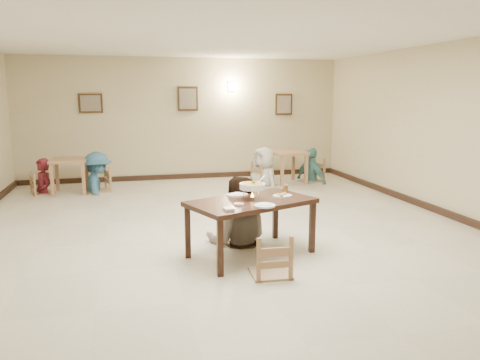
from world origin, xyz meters
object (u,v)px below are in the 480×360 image
object	(u,v)px
curry_warmer	(252,186)
bg_chair_ll	(42,172)
chair_near	(271,235)
main_diner	(238,177)
drink_glass	(285,188)
bg_diner_c	(264,147)
bg_diner_b	(96,152)
main_table	(251,206)
bg_table_left	(69,165)
bg_table_right	(288,157)
bg_diner_d	(312,148)
bg_chair_lr	(97,168)
chair_far	(234,207)
bg_diner_a	(41,159)
bg_chair_rl	(264,164)
bg_chair_rr	(312,160)

from	to	relation	value
curry_warmer	bg_chair_ll	size ratio (longest dim) A/B	0.40
chair_near	main_diner	distance (m)	1.39
drink_glass	bg_chair_ll	size ratio (longest dim) A/B	0.15
drink_glass	bg_diner_c	distance (m)	4.46
bg_diner_b	main_table	bearing A→B (deg)	-163.90
chair_near	bg_table_left	distance (m)	6.19
bg_table_right	bg_table_left	bearing A→B (deg)	179.78
bg_diner_d	main_diner	bearing A→B (deg)	125.17
curry_warmer	bg_diner_b	bearing A→B (deg)	115.23
bg_chair_lr	bg_table_right	bearing A→B (deg)	73.98
drink_glass	bg_chair_ll	distance (m)	5.96
bg_table_left	bg_diner_c	bearing A→B (deg)	-1.31
bg_chair_lr	bg_diner_d	xyz separation A→B (m)	(5.03, 0.04, 0.30)
chair_far	bg_table_left	distance (m)	4.91
chair_near	bg_diner_c	world-z (taller)	bg_diner_c
main_table	bg_diner_a	xyz separation A→B (m)	(-3.33, 4.82, 0.10)
bg_chair_rl	bg_chair_rr	world-z (taller)	bg_chair_rr
bg_chair_ll	drink_glass	bearing A→B (deg)	-160.21
bg_table_left	bg_diner_d	xyz separation A→B (m)	(5.59, 0.02, 0.22)
bg_diner_c	bg_diner_d	distance (m)	1.25
bg_table_left	bg_diner_b	world-z (taller)	bg_diner_b
chair_near	bg_table_left	bearing A→B (deg)	-59.36
bg_table_left	bg_chair_lr	bearing A→B (deg)	-1.72
chair_near	bg_diner_c	distance (m)	5.63
bg_chair_rl	bg_diner_a	distance (m)	4.91
bg_table_left	bg_chair_ll	bearing A→B (deg)	176.87
chair_near	bg_chair_ll	bearing A→B (deg)	-55.06
main_table	bg_diner_a	distance (m)	5.86
main_table	bg_diner_c	world-z (taller)	bg_diner_c
bg_diner_c	chair_near	bearing A→B (deg)	-37.07
curry_warmer	bg_diner_d	bearing A→B (deg)	59.70
main_table	bg_table_left	xyz separation A→B (m)	(-2.77, 4.78, -0.06)
main_diner	bg_diner_d	world-z (taller)	main_diner
bg_table_left	bg_diner_c	size ratio (longest dim) A/B	0.43
chair_far	bg_table_right	bearing A→B (deg)	80.48
bg_chair_rr	bg_diner_c	xyz separation A→B (m)	(-1.25, -0.12, 0.36)
main_diner	bg_table_right	size ratio (longest dim) A/B	2.23
chair_near	bg_diner_a	xyz separation A→B (m)	(-3.38, 5.54, 0.28)
main_table	bg_table_right	distance (m)	5.25
bg_table_right	bg_diner_c	world-z (taller)	bg_diner_c
main_table	bg_diner_d	distance (m)	5.58
bg_chair_rr	bg_diner_b	xyz separation A→B (m)	(-5.03, -0.04, 0.35)
drink_glass	bg_diner_a	bearing A→B (deg)	131.18
bg_chair_rr	bg_diner_a	distance (m)	6.16
bg_chair_rr	main_table	bearing A→B (deg)	-52.06
bg_chair_rr	main_diner	bearing A→B (deg)	-55.74
bg_table_left	bg_diner_a	world-z (taller)	bg_diner_a
bg_table_left	bg_chair_rl	size ratio (longest dim) A/B	0.76
bg_diner_c	bg_diner_d	world-z (taller)	bg_diner_c
bg_diner_b	bg_chair_rr	bearing A→B (deg)	-98.28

